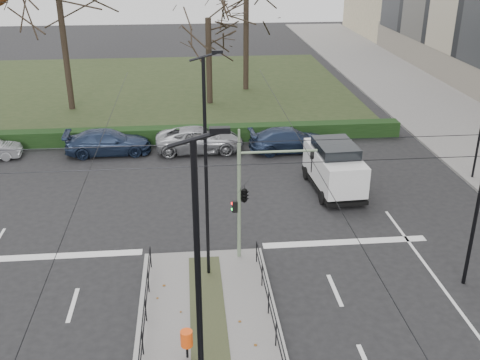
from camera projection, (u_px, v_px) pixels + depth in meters
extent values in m
plane|color=black|center=(209.00, 334.00, 18.30)|extent=(140.00, 140.00, 0.00)
cube|color=slate|center=(448.00, 117.00, 39.90)|extent=(8.00, 90.00, 0.14)
cube|color=#222E17|center=(120.00, 90.00, 46.93)|extent=(38.00, 26.00, 0.10)
cube|color=black|center=(98.00, 137.00, 34.53)|extent=(38.00, 1.00, 1.00)
cylinder|color=black|center=(151.00, 257.00, 21.53)|extent=(0.04, 0.04, 0.90)
cylinder|color=black|center=(257.00, 252.00, 21.89)|extent=(0.04, 0.04, 0.90)
cylinder|color=black|center=(286.00, 359.00, 15.69)|extent=(0.04, 13.20, 0.04)
cylinder|color=black|center=(477.00, 211.00, 19.76)|extent=(0.14, 0.14, 6.00)
cylinder|color=black|center=(204.00, 166.00, 17.00)|extent=(20.00, 0.02, 0.02)
cylinder|color=black|center=(201.00, 144.00, 18.83)|extent=(20.00, 0.02, 0.02)
cylinder|color=black|center=(68.00, 224.00, 14.04)|extent=(0.02, 34.00, 0.02)
cylinder|color=black|center=(342.00, 212.00, 14.65)|extent=(0.02, 34.00, 0.02)
cylinder|color=slate|center=(239.00, 202.00, 21.51)|extent=(0.15, 0.15, 4.78)
cylinder|color=slate|center=(278.00, 152.00, 20.83)|extent=(2.94, 0.09, 0.09)
imported|color=black|center=(312.00, 162.00, 21.13)|extent=(0.19, 0.21, 0.83)
imported|color=black|center=(244.00, 193.00, 21.38)|extent=(1.12, 1.82, 0.73)
cube|color=black|center=(235.00, 207.00, 21.57)|extent=(0.20, 0.15, 0.46)
sphere|color=#FF0C0C|center=(232.00, 204.00, 21.51)|extent=(0.10, 0.10, 0.10)
sphere|color=#0CE533|center=(232.00, 209.00, 21.61)|extent=(0.10, 0.10, 0.10)
cylinder|color=black|center=(187.00, 351.00, 16.99)|extent=(0.07, 0.07, 0.47)
cylinder|color=#E9470D|center=(187.00, 338.00, 16.80)|extent=(0.37, 0.37, 0.52)
cylinder|color=black|center=(200.00, 332.00, 11.65)|extent=(0.13, 0.13, 8.46)
cube|color=black|center=(220.00, 130.00, 9.93)|extent=(0.37, 0.15, 0.11)
cylinder|color=black|center=(206.00, 174.00, 19.69)|extent=(0.12, 0.12, 8.19)
cube|color=black|center=(217.00, 52.00, 18.02)|extent=(0.36, 0.14, 0.10)
imported|color=#1E2B46|center=(108.00, 142.00, 33.07)|extent=(5.07, 2.24, 1.45)
imported|color=#93959A|center=(200.00, 140.00, 33.47)|extent=(5.23, 2.43, 1.45)
cube|color=silver|center=(334.00, 167.00, 28.14)|extent=(2.23, 4.81, 1.53)
cube|color=black|center=(335.00, 150.00, 27.77)|extent=(1.96, 2.68, 0.71)
cube|color=black|center=(333.00, 184.00, 28.52)|extent=(2.27, 4.90, 0.18)
cylinder|color=black|center=(362.00, 195.00, 27.24)|extent=(0.26, 0.67, 0.66)
cylinder|color=black|center=(323.00, 198.00, 26.97)|extent=(0.26, 0.67, 0.66)
cylinder|color=black|center=(342.00, 171.00, 30.05)|extent=(0.26, 0.67, 0.66)
cylinder|color=black|center=(306.00, 173.00, 29.78)|extent=(0.26, 0.67, 0.66)
cylinder|color=black|center=(63.00, 34.00, 39.46)|extent=(0.44, 0.44, 10.88)
cylinder|color=black|center=(246.00, 38.00, 45.30)|extent=(0.44, 0.44, 8.35)
cylinder|color=black|center=(209.00, 61.00, 41.85)|extent=(0.44, 0.44, 6.34)
imported|color=#1E2B46|center=(290.00, 140.00, 33.47)|extent=(4.99, 2.30, 1.41)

